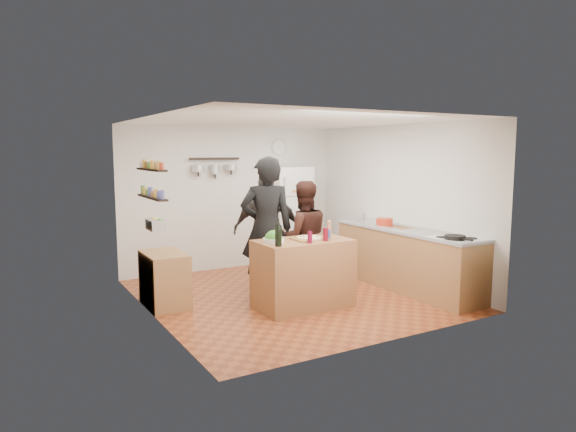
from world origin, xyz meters
TOP-DOWN VIEW (x-y plane):
  - room_shell at (0.00, 0.39)m, footprint 4.20×4.20m
  - prep_island at (-0.14, -0.55)m, footprint 1.25×0.72m
  - pizza_board at (-0.06, -0.57)m, footprint 0.42×0.34m
  - pizza at (-0.06, -0.57)m, footprint 0.34×0.34m
  - salad_bowl at (-0.56, -0.50)m, footprint 0.28×0.28m
  - wine_bottle at (-0.64, -0.77)m, footprint 0.08×0.08m
  - wine_glass_near at (-0.19, -0.79)m, footprint 0.06×0.06m
  - wine_glass_far at (0.08, -0.75)m, footprint 0.07×0.07m
  - pepper_mill at (0.31, -0.50)m, footprint 0.06×0.06m
  - salt_canister at (0.16, -0.67)m, footprint 0.08×0.08m
  - person_left at (-0.39, 0.03)m, footprint 0.86×0.71m
  - person_center at (0.19, -0.01)m, footprint 0.95×0.83m
  - person_back at (-0.09, 0.57)m, footprint 1.11×0.92m
  - counter_run at (1.70, -0.55)m, footprint 0.63×2.63m
  - stove_top at (1.70, -1.50)m, footprint 0.60×0.62m
  - skillet at (1.60, -1.56)m, footprint 0.28×0.28m
  - sink at (1.70, 0.30)m, footprint 0.50×0.80m
  - cutting_board at (1.70, -0.39)m, footprint 0.30×0.40m
  - red_bowl at (1.65, -0.09)m, footprint 0.26×0.26m
  - fridge at (0.95, 1.75)m, footprint 0.70×0.68m
  - wall_clock at (0.95, 2.08)m, footprint 0.30×0.03m
  - spice_shelf_lower at (-1.93, 0.20)m, footprint 0.12×1.00m
  - spice_shelf_upper at (-1.93, 0.20)m, footprint 0.12×1.00m
  - produce_basket at (-1.90, 0.20)m, footprint 0.18×0.35m
  - side_table at (-1.74, 0.42)m, footprint 0.50×0.80m
  - pot_rack at (-0.35, 2.00)m, footprint 0.90×0.04m

SIDE VIEW (x-z plane):
  - side_table at x=-1.74m, z-range 0.00..0.73m
  - counter_run at x=1.70m, z-range 0.00..0.90m
  - prep_island at x=-0.14m, z-range 0.00..0.91m
  - person_center at x=0.19m, z-range 0.00..1.66m
  - person_back at x=-0.09m, z-range 0.00..1.77m
  - fridge at x=0.95m, z-range 0.00..1.80m
  - stove_top at x=1.70m, z-range 0.90..0.92m
  - cutting_board at x=1.70m, z-range 0.90..0.92m
  - sink at x=1.70m, z-range 0.90..0.93m
  - pizza_board at x=-0.06m, z-range 0.91..0.93m
  - salad_bowl at x=-0.56m, z-range 0.91..0.97m
  - pizza at x=-0.06m, z-range 0.93..0.95m
  - skillet at x=1.60m, z-range 0.92..0.97m
  - red_bowl at x=1.65m, z-range 0.92..1.03m
  - salt_canister at x=0.16m, z-range 0.91..1.04m
  - wine_glass_near at x=-0.19m, z-range 0.91..1.06m
  - wine_glass_far at x=0.08m, z-range 0.91..1.08m
  - pepper_mill at x=0.31m, z-range 0.91..1.09m
  - person_left at x=-0.39m, z-range 0.00..2.01m
  - wine_bottle at x=-0.64m, z-range 0.91..1.17m
  - produce_basket at x=-1.90m, z-range 1.08..1.22m
  - room_shell at x=0.00m, z-range -0.85..3.35m
  - spice_shelf_lower at x=-1.93m, z-range 1.49..1.51m
  - spice_shelf_upper at x=-1.93m, z-range 1.84..1.86m
  - pot_rack at x=-0.35m, z-range 1.93..1.97m
  - wall_clock at x=0.95m, z-range 2.00..2.30m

